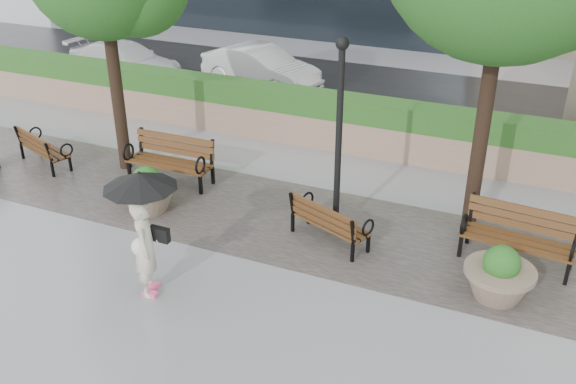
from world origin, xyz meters
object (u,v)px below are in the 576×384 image
at_px(bench_0, 45,155).
at_px(car_left, 126,62).
at_px(lamppost, 338,152).
at_px(bench_2, 329,230).
at_px(planter_right, 499,278).
at_px(bench_1, 171,169).
at_px(bench_3, 516,248).
at_px(planter_left, 148,194).
at_px(car_right, 261,68).
at_px(pedestrian, 144,222).

height_order(bench_0, car_left, car_left).
bearing_deg(lamppost, bench_2, -84.65).
xyz_separation_m(bench_2, lamppost, (-0.04, 0.47, 1.40)).
height_order(planter_right, car_left, car_left).
distance_m(bench_1, bench_3, 7.41).
bearing_deg(car_left, planter_left, -133.74).
bearing_deg(bench_3, car_left, 159.26).
bearing_deg(bench_3, planter_left, -167.02).
height_order(bench_2, planter_right, planter_right).
xyz_separation_m(car_right, pedestrian, (3.13, -10.64, 0.66)).
relative_size(planter_left, car_right, 0.29).
height_order(bench_1, pedestrian, pedestrian).
relative_size(bench_1, car_right, 0.49).
xyz_separation_m(planter_right, lamppost, (-3.16, 1.00, 1.28)).
bearing_deg(bench_0, bench_1, -152.47).
distance_m(bench_1, planter_right, 7.42).
height_order(bench_2, car_left, car_left).
xyz_separation_m(bench_0, pedestrian, (5.19, -3.23, 1.06)).
height_order(bench_1, planter_right, bench_1).
distance_m(planter_left, planter_right, 6.95).
xyz_separation_m(planter_left, planter_right, (6.95, -0.22, -0.01)).
bearing_deg(bench_1, bench_2, -14.46).
bearing_deg(car_right, bench_1, -156.60).
bearing_deg(bench_2, planter_left, 26.14).
xyz_separation_m(bench_1, bench_2, (4.14, -1.01, -0.06)).
xyz_separation_m(bench_3, planter_left, (-7.09, -0.97, 0.08)).
height_order(car_right, pedestrian, pedestrian).
height_order(planter_right, lamppost, lamppost).
bearing_deg(car_right, pedestrian, -149.64).
bearing_deg(pedestrian, car_left, 14.13).
height_order(bench_0, planter_right, planter_right).
bearing_deg(pedestrian, bench_2, -63.46).
bearing_deg(car_right, bench_3, -116.62).
distance_m(bench_0, car_left, 6.83).
relative_size(bench_0, lamppost, 0.44).
distance_m(bench_0, pedestrian, 6.20).
distance_m(planter_left, car_left, 9.39).
distance_m(car_left, pedestrian, 12.26).
height_order(bench_3, car_left, car_left).
height_order(car_left, pedestrian, pedestrian).
bearing_deg(planter_right, bench_1, 168.09).
height_order(planter_left, lamppost, lamppost).
bearing_deg(bench_0, pedestrian, 168.29).
height_order(bench_0, planter_left, planter_left).
bearing_deg(car_right, planter_left, -155.98).
bearing_deg(bench_2, car_left, -14.10).
xyz_separation_m(bench_2, planter_right, (3.12, -0.52, 0.12)).
height_order(bench_0, pedestrian, pedestrian).
distance_m(lamppost, car_right, 9.23).
distance_m(bench_1, lamppost, 4.34).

